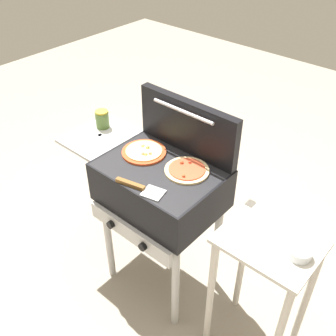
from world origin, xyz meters
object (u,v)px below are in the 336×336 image
at_px(pizza_pepperoni, 187,170).
at_px(spatula, 140,188).
at_px(prep_table, 263,275).
at_px(sauce_jar, 102,119).
at_px(topping_bowl_near, 300,253).
at_px(pizza_cheese, 144,152).
at_px(grill, 159,188).

height_order(pizza_pepperoni, spatula, pizza_pepperoni).
bearing_deg(prep_table, sauce_jar, 176.50).
distance_m(pizza_pepperoni, topping_bowl_near, 0.68).
height_order(pizza_cheese, topping_bowl_near, pizza_cheese).
bearing_deg(prep_table, grill, -179.63).
xyz_separation_m(pizza_cheese, sauce_jar, (-0.38, 0.04, 0.05)).
xyz_separation_m(pizza_cheese, pizza_pepperoni, (0.28, 0.03, -0.00)).
relative_size(pizza_pepperoni, prep_table, 0.28).
distance_m(spatula, topping_bowl_near, 0.78).
bearing_deg(pizza_pepperoni, pizza_cheese, -174.71).
relative_size(grill, topping_bowl_near, 9.18).
bearing_deg(spatula, grill, 105.60).
bearing_deg(pizza_cheese, spatula, -50.05).
xyz_separation_m(pizza_cheese, spatula, (0.20, -0.23, -0.00)).
xyz_separation_m(grill, prep_table, (0.67, 0.00, -0.18)).
bearing_deg(grill, pizza_cheese, 163.87).
distance_m(spatula, prep_table, 0.73).
bearing_deg(pizza_cheese, pizza_pepperoni, 5.29).
bearing_deg(topping_bowl_near, spatula, -165.40).
relative_size(grill, prep_table, 1.18).
bearing_deg(sauce_jar, spatula, -25.25).
xyz_separation_m(grill, pizza_pepperoni, (0.14, 0.07, 0.15)).
bearing_deg(grill, prep_table, 0.37).
height_order(grill, pizza_pepperoni, pizza_pepperoni).
relative_size(pizza_cheese, sauce_jar, 2.24).
xyz_separation_m(pizza_cheese, prep_table, (0.82, -0.04, -0.33)).
xyz_separation_m(pizza_pepperoni, topping_bowl_near, (0.67, -0.06, -0.07)).
xyz_separation_m(grill, sauce_jar, (-0.52, 0.08, 0.20)).
height_order(pizza_cheese, prep_table, pizza_cheese).
bearing_deg(spatula, prep_table, 17.66).
height_order(pizza_cheese, pizza_pepperoni, same).
xyz_separation_m(sauce_jar, prep_table, (1.19, -0.07, -0.38)).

